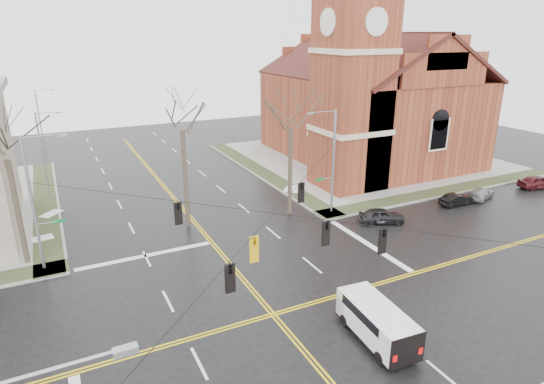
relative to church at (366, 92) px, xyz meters
name	(u,v)px	position (x,y,z in m)	size (l,w,h in m)	color
ground	(273,315)	(-24.76, -24.78, -8.43)	(120.00, 120.00, 0.00)	black
sidewalks	(273,313)	(-24.76, -24.78, -8.36)	(80.00, 80.00, 0.17)	gray
road_markings	(273,314)	(-24.76, -24.78, -8.43)	(100.00, 100.00, 0.01)	gold
church	(366,92)	(0.00, 0.00, 0.00)	(24.28, 27.48, 27.50)	maroon
signal_pole_ne	(332,159)	(-13.44, -13.28, -3.48)	(2.75, 0.22, 9.00)	gray
signal_pole_nw	(35,200)	(-36.09, -13.28, -3.48)	(2.75, 0.22, 9.00)	gray
span_wires	(273,213)	(-24.76, -24.78, -2.23)	(23.02, 23.02, 0.03)	black
traffic_signals	(279,231)	(-24.76, -25.45, -2.98)	(8.21, 8.26, 1.30)	black
streetlight_north_a	(43,150)	(-35.42, 3.22, -3.97)	(2.30, 0.20, 8.00)	gray
streetlight_north_b	(40,117)	(-35.42, 23.22, -3.97)	(2.30, 0.20, 8.00)	gray
cargo_van	(374,319)	(-20.96, -28.93, -7.30)	(2.33, 5.18, 1.92)	white
parked_car_a	(382,216)	(-10.75, -17.05, -7.79)	(1.52, 3.79, 1.29)	black
parked_car_b	(456,200)	(-1.85, -16.81, -7.88)	(1.16, 3.34, 1.10)	black
parked_car_c	(481,193)	(1.65, -16.58, -7.90)	(1.50, 3.68, 1.07)	gray
parked_car_d	(538,182)	(9.42, -16.98, -7.76)	(1.59, 3.94, 1.34)	#4B1518
tree_nw_far	(6,152)	(-37.28, -11.87, -0.51)	(4.00, 4.00, 10.94)	#362E22
tree_nw_near	(182,124)	(-25.46, -10.55, 0.11)	(4.00, 4.00, 11.82)	#362E22
tree_ne	(291,123)	(-16.78, -12.02, -0.32)	(4.00, 4.00, 11.21)	#362E22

